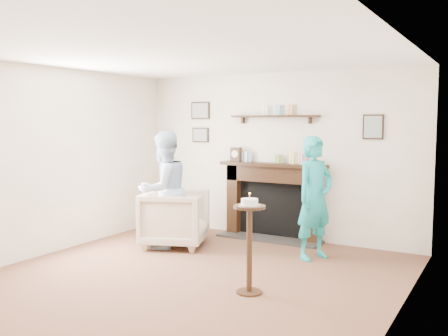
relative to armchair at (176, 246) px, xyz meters
The scene contains 6 objects.
ground 1.62m from the armchair, 51.58° to the right, with size 5.00×5.00×0.00m, color brown.
room_shell 1.99m from the armchair, 29.91° to the right, with size 4.54×5.02×2.52m.
armchair is the anchor object (origin of this frame).
man 0.18m from the armchair, 116.12° to the right, with size 0.80×0.62×1.64m, color #CBE6FF.
woman 1.97m from the armchair, 10.66° to the left, with size 0.58×0.38×1.59m, color teal.
pedestal_table 2.28m from the armchair, 34.19° to the right, with size 0.33×0.33×1.06m.
Camera 1 is at (3.08, -4.46, 1.78)m, focal length 40.00 mm.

